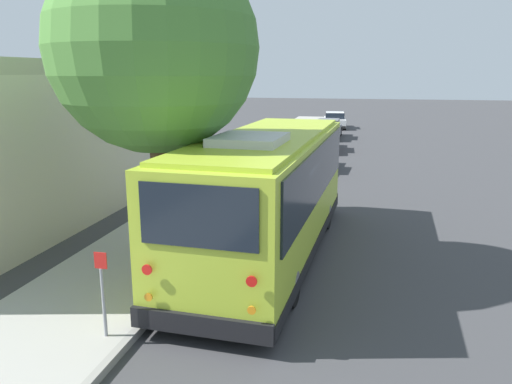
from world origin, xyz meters
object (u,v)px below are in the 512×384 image
object	(u,v)px
parked_sedan_gray	(328,129)
sign_post_far	(138,269)
shuttle_bus	(268,189)
parked_sedan_white	(335,121)
parked_sedan_maroon	(320,140)
parked_sedan_black	(307,158)
street_tree	(155,33)
sign_post_near	(103,293)

from	to	relation	value
parked_sedan_gray	sign_post_far	bearing A→B (deg)	176.94
shuttle_bus	parked_sedan_white	xyz separation A→B (m)	(30.57, 0.35, -1.11)
shuttle_bus	parked_sedan_maroon	world-z (taller)	shuttle_bus
parked_sedan_white	shuttle_bus	bearing A→B (deg)	175.74
parked_sedan_black	sign_post_far	size ratio (longest dim) A/B	3.35
sign_post_far	shuttle_bus	bearing A→B (deg)	-28.52
parked_sedan_black	street_tree	bearing A→B (deg)	175.12
sign_post_far	street_tree	bearing A→B (deg)	8.79
sign_post_near	street_tree	bearing A→B (deg)	5.45
parked_sedan_black	parked_sedan_white	distance (m)	18.98
parked_sedan_maroon	parked_sedan_white	xyz separation A→B (m)	(12.53, -0.03, 0.02)
parked_sedan_gray	sign_post_far	distance (m)	27.30
parked_sedan_maroon	street_tree	world-z (taller)	street_tree
parked_sedan_white	street_tree	world-z (taller)	street_tree
sign_post_near	sign_post_far	bearing A→B (deg)	-0.00
parked_sedan_black	parked_sedan_gray	bearing A→B (deg)	2.98
sign_post_near	parked_sedan_black	bearing A→B (deg)	-5.19
parked_sedan_white	street_tree	size ratio (longest dim) A/B	0.55
parked_sedan_maroon	shuttle_bus	bearing A→B (deg)	178.30
parked_sedan_gray	sign_post_near	world-z (taller)	sign_post_near
sign_post_near	shuttle_bus	bearing A→B (deg)	-21.54
sign_post_near	sign_post_far	world-z (taller)	sign_post_near
parked_sedan_black	parked_sedan_maroon	xyz separation A→B (m)	(6.45, 0.01, -0.00)
parked_sedan_white	sign_post_far	xyz separation A→B (m)	(-33.99, 1.51, 0.22)
sign_post_far	parked_sedan_gray	bearing A→B (deg)	-3.13
shuttle_bus	parked_sedan_white	world-z (taller)	shuttle_bus
shuttle_bus	street_tree	distance (m)	4.41
parked_sedan_maroon	sign_post_far	world-z (taller)	sign_post_far
parked_sedan_gray	street_tree	distance (m)	25.69
parked_sedan_maroon	parked_sedan_white	size ratio (longest dim) A/B	1.08
parked_sedan_maroon	parked_sedan_black	bearing A→B (deg)	177.14
parked_sedan_maroon	street_tree	bearing A→B (deg)	171.80
parked_sedan_black	sign_post_near	bearing A→B (deg)	177.85
parked_sedan_maroon	street_tree	distance (m)	20.03
parked_sedan_black	sign_post_far	xyz separation A→B (m)	(-15.01, 1.48, 0.24)
parked_sedan_black	sign_post_near	size ratio (longest dim) A/B	2.96
sign_post_near	sign_post_far	distance (m)	1.29
parked_sedan_maroon	parked_sedan_gray	distance (m)	5.81
parked_sedan_white	street_tree	bearing A→B (deg)	171.81
street_tree	sign_post_near	size ratio (longest dim) A/B	5.19
parked_sedan_black	parked_sedan_white	world-z (taller)	parked_sedan_white
sign_post_far	parked_sedan_maroon	bearing A→B (deg)	-3.93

